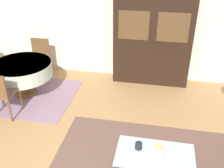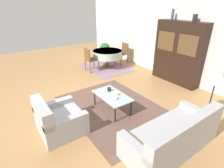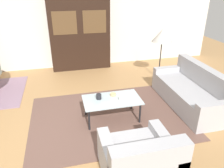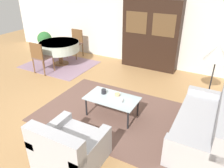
# 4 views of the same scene
# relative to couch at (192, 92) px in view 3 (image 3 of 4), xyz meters

# --- Properties ---
(ground_plane) EXTENTS (14.00, 14.00, 0.00)m
(ground_plane) POSITION_rel_couch_xyz_m (-2.75, -0.62, -0.30)
(ground_plane) COLOR tan
(wall_back) EXTENTS (10.00, 0.06, 2.70)m
(wall_back) POSITION_rel_couch_xyz_m (-2.75, 3.01, 1.05)
(wall_back) COLOR silver
(wall_back) RESTS_ON ground_plane
(area_rug) EXTENTS (2.99, 2.21, 0.01)m
(area_rug) POSITION_rel_couch_xyz_m (-1.82, -0.06, -0.29)
(area_rug) COLOR brown
(area_rug) RESTS_ON ground_plane
(couch) EXTENTS (0.83, 1.93, 0.82)m
(couch) POSITION_rel_couch_xyz_m (0.00, 0.00, 0.00)
(couch) COLOR #B2B2B7
(couch) RESTS_ON ground_plane
(armchair) EXTENTS (0.95, 0.89, 0.80)m
(armchair) POSITION_rel_couch_xyz_m (-1.75, -1.57, -0.01)
(armchair) COLOR #B2B2B7
(armchair) RESTS_ON ground_plane
(coffee_table) EXTENTS (1.07, 0.61, 0.43)m
(coffee_table) POSITION_rel_couch_xyz_m (-1.77, -0.14, 0.10)
(coffee_table) COLOR black
(coffee_table) RESTS_ON area_rug
(display_cabinet) EXTENTS (1.71, 0.39, 2.07)m
(display_cabinet) POSITION_rel_couch_xyz_m (-2.02, 2.76, 0.74)
(display_cabinet) COLOR black
(display_cabinet) RESTS_ON ground_plane
(floor_lamp) EXTENTS (0.52, 0.52, 1.36)m
(floor_lamp) POSITION_rel_couch_xyz_m (-0.09, 1.41, 0.87)
(floor_lamp) COLOR black
(floor_lamp) RESTS_ON ground_plane
(cup) EXTENTS (0.10, 0.10, 0.10)m
(cup) POSITION_rel_couch_xyz_m (-2.01, -0.07, 0.19)
(cup) COLOR #232328
(cup) RESTS_ON coffee_table
(bowl) EXTENTS (0.16, 0.16, 0.06)m
(bowl) POSITION_rel_couch_xyz_m (-1.58, -0.20, 0.17)
(bowl) COLOR white
(bowl) RESTS_ON coffee_table
(bowl_small) EXTENTS (0.11, 0.11, 0.05)m
(bowl_small) POSITION_rel_couch_xyz_m (-1.72, -0.01, 0.16)
(bowl_small) COLOR tan
(bowl_small) RESTS_ON coffee_table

